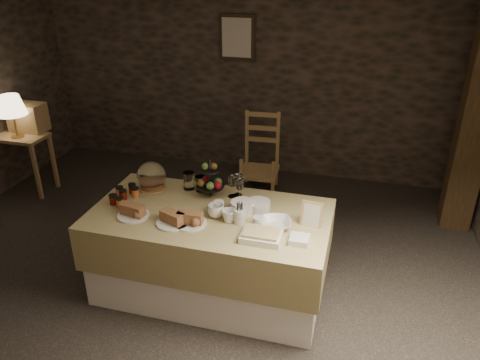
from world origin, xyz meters
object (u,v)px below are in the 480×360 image
(fruit_stand, at_px, (210,182))
(console_table, at_px, (19,145))
(chair, at_px, (261,156))
(buffet_table, at_px, (211,246))
(table_lamp, at_px, (11,106))
(wine_rack, at_px, (28,117))
(timber_column, at_px, (478,110))

(fruit_stand, bearing_deg, console_table, 161.41)
(chair, bearing_deg, buffet_table, -92.94)
(fruit_stand, bearing_deg, buffet_table, -73.08)
(table_lamp, bearing_deg, console_table, 135.00)
(wine_rack, distance_m, fruit_stand, 2.93)
(buffet_table, relative_size, fruit_stand, 5.64)
(console_table, distance_m, wine_rack, 0.35)
(chair, bearing_deg, wine_rack, -170.62)
(wine_rack, xyz_separation_m, chair, (2.75, 0.66, -0.47))
(console_table, height_order, fruit_stand, fruit_stand)
(table_lamp, height_order, wine_rack, table_lamp)
(wine_rack, height_order, chair, wine_rack)
(table_lamp, height_order, timber_column, timber_column)
(buffet_table, bearing_deg, timber_column, 38.79)
(table_lamp, relative_size, fruit_stand, 1.45)
(console_table, xyz_separation_m, timber_column, (5.05, 0.56, 0.70))
(wine_rack, bearing_deg, timber_column, 4.34)
(chair, bearing_deg, timber_column, -11.25)
(console_table, bearing_deg, wine_rack, 74.48)
(timber_column, xyz_separation_m, fruit_stand, (-2.29, -1.49, -0.39))
(table_lamp, distance_m, fruit_stand, 2.85)
(buffet_table, distance_m, chair, 2.05)
(table_lamp, relative_size, wine_rack, 1.20)
(table_lamp, bearing_deg, fruit_stand, -17.95)
(table_lamp, relative_size, chair, 0.67)
(console_table, relative_size, timber_column, 0.28)
(table_lamp, bearing_deg, buffet_table, -22.60)
(timber_column, distance_m, fruit_stand, 2.76)
(console_table, relative_size, chair, 0.97)
(buffet_table, height_order, timber_column, timber_column)
(fruit_stand, bearing_deg, wine_rack, 157.76)
(buffet_table, xyz_separation_m, wine_rack, (-2.79, 1.39, 0.45))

